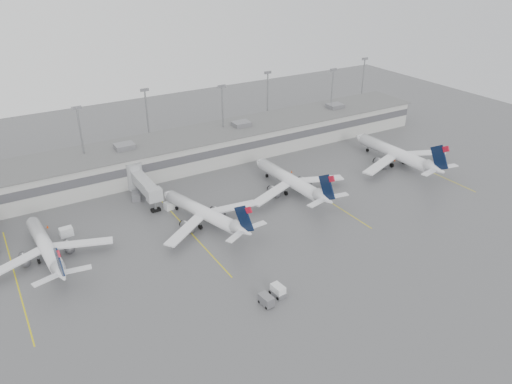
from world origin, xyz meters
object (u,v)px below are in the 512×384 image
jet_mid_left (205,213)px  jet_far_left (46,247)px  jet_far_right (397,154)px  jet_mid_right (292,181)px  baggage_tug (278,291)px

jet_mid_left → jet_far_left: bearing=157.1°
jet_far_left → jet_far_right: jet_far_right is taller
jet_mid_right → jet_far_right: (35.28, -0.88, 0.26)m
jet_far_left → jet_mid_left: bearing=-9.9°
jet_mid_left → jet_far_right: jet_far_right is taller
jet_mid_left → baggage_tug: size_ratio=8.82×
jet_mid_right → baggage_tug: bearing=-131.0°
jet_far_left → jet_far_right: size_ratio=0.83×
jet_far_right → baggage_tug: (-60.67, -31.66, -2.65)m
jet_far_left → jet_mid_right: 58.38m
jet_mid_left → jet_mid_right: 25.90m
jet_far_left → jet_mid_right: bearing=-3.5°
baggage_tug → jet_mid_right: bearing=46.7°
jet_far_left → jet_mid_right: (58.38, -0.30, 0.34)m
jet_mid_right → jet_far_right: jet_far_right is taller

